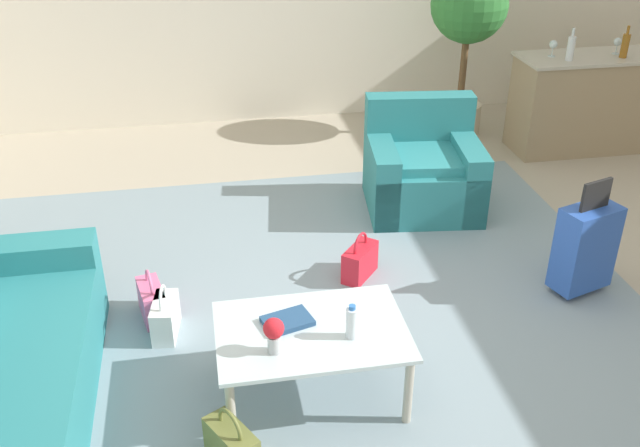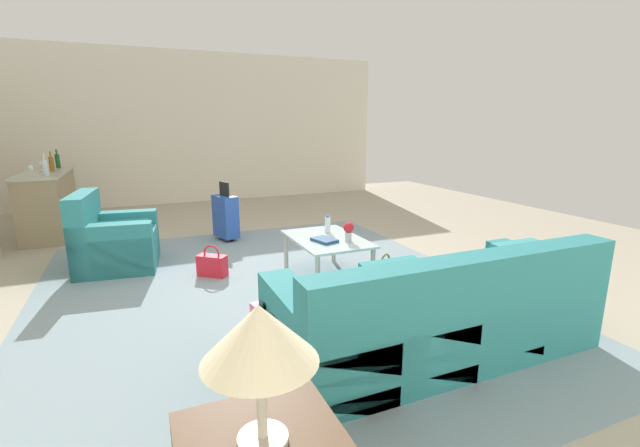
# 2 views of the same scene
# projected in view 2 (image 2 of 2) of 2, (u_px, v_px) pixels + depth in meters

# --- Properties ---
(ground_plane) EXTENTS (12.00, 12.00, 0.00)m
(ground_plane) POSITION_uv_depth(u_px,v_px,m) (272.00, 272.00, 4.88)
(ground_plane) COLOR #A89E89
(wall_right) EXTENTS (0.12, 8.00, 3.10)m
(wall_right) POSITION_uv_depth(u_px,v_px,m) (200.00, 128.00, 9.05)
(wall_right) COLOR silver
(wall_right) RESTS_ON ground
(area_rug) EXTENTS (5.20, 4.40, 0.01)m
(area_rug) POSITION_uv_depth(u_px,v_px,m) (271.00, 293.00, 4.26)
(area_rug) COLOR gray
(area_rug) RESTS_ON ground
(couch) EXTENTS (0.98, 2.38, 0.84)m
(couch) POSITION_uv_depth(u_px,v_px,m) (441.00, 318.00, 3.08)
(couch) COLOR teal
(couch) RESTS_ON ground
(armchair) EXTENTS (1.00, 0.94, 0.90)m
(armchair) POSITION_uv_depth(u_px,v_px,m) (111.00, 243.00, 4.98)
(armchair) COLOR teal
(armchair) RESTS_ON ground
(coffee_table) EXTENTS (1.04, 0.71, 0.45)m
(coffee_table) POSITION_uv_depth(u_px,v_px,m) (327.00, 243.00, 4.62)
(coffee_table) COLOR silver
(coffee_table) RESTS_ON ground
(water_bottle) EXTENTS (0.06, 0.06, 0.20)m
(water_bottle) POSITION_uv_depth(u_px,v_px,m) (328.00, 225.00, 4.80)
(water_bottle) COLOR silver
(water_bottle) RESTS_ON coffee_table
(coffee_table_book) EXTENTS (0.30, 0.25, 0.03)m
(coffee_table_book) POSITION_uv_depth(u_px,v_px,m) (324.00, 240.00, 4.47)
(coffee_table_book) COLOR navy
(coffee_table_book) RESTS_ON coffee_table
(flower_vase) EXTENTS (0.11, 0.11, 0.21)m
(flower_vase) POSITION_uv_depth(u_px,v_px,m) (349.00, 230.00, 4.44)
(flower_vase) COLOR #B2B7BC
(flower_vase) RESTS_ON coffee_table
(table_lamp) EXTENTS (0.40, 0.40, 0.52)m
(table_lamp) POSITION_uv_depth(u_px,v_px,m) (259.00, 337.00, 1.41)
(table_lamp) COLOR #ADA899
(table_lamp) RESTS_ON side_table
(bar_console) EXTENTS (1.89, 0.59, 0.95)m
(bar_console) POSITION_uv_depth(u_px,v_px,m) (49.00, 202.00, 6.54)
(bar_console) COLOR #937F60
(bar_console) RESTS_ON ground
(wine_glass_leftmost) EXTENTS (0.08, 0.08, 0.15)m
(wine_glass_leftmost) POSITION_uv_depth(u_px,v_px,m) (31.00, 169.00, 5.81)
(wine_glass_leftmost) COLOR silver
(wine_glass_leftmost) RESTS_ON bar_console
(wine_glass_left_of_centre) EXTENTS (0.08, 0.08, 0.15)m
(wine_glass_left_of_centre) POSITION_uv_depth(u_px,v_px,m) (42.00, 165.00, 6.40)
(wine_glass_left_of_centre) COLOR silver
(wine_glass_left_of_centre) RESTS_ON bar_console
(wine_glass_right_of_centre) EXTENTS (0.08, 0.08, 0.15)m
(wine_glass_right_of_centre) POSITION_uv_depth(u_px,v_px,m) (47.00, 161.00, 6.97)
(wine_glass_right_of_centre) COLOR silver
(wine_glass_right_of_centre) RESTS_ON bar_console
(wine_bottle_clear) EXTENTS (0.07, 0.07, 0.30)m
(wine_bottle_clear) POSITION_uv_depth(u_px,v_px,m) (45.00, 167.00, 5.96)
(wine_bottle_clear) COLOR silver
(wine_bottle_clear) RESTS_ON bar_console
(wine_bottle_amber) EXTENTS (0.07, 0.07, 0.30)m
(wine_bottle_amber) POSITION_uv_depth(u_px,v_px,m) (52.00, 164.00, 6.45)
(wine_bottle_amber) COLOR brown
(wine_bottle_amber) RESTS_ON bar_console
(wine_bottle_green) EXTENTS (0.07, 0.07, 0.30)m
(wine_bottle_green) POSITION_uv_depth(u_px,v_px,m) (58.00, 161.00, 6.96)
(wine_bottle_green) COLOR #194C23
(wine_bottle_green) RESTS_ON bar_console
(suitcase_blue) EXTENTS (0.45, 0.33, 0.85)m
(suitcase_blue) POSITION_uv_depth(u_px,v_px,m) (226.00, 216.00, 6.15)
(suitcase_blue) COLOR #2851AD
(suitcase_blue) RESTS_ON ground
(handbag_white) EXTENTS (0.18, 0.34, 0.36)m
(handbag_white) POSITION_uv_depth(u_px,v_px,m) (290.00, 306.00, 3.68)
(handbag_white) COLOR white
(handbag_white) RESTS_ON ground
(handbag_olive) EXTENTS (0.28, 0.35, 0.36)m
(handbag_olive) POSITION_uv_depth(u_px,v_px,m) (385.00, 275.00, 4.42)
(handbag_olive) COLOR olive
(handbag_olive) RESTS_ON ground
(handbag_pink) EXTENTS (0.20, 0.34, 0.36)m
(handbag_pink) POSITION_uv_depth(u_px,v_px,m) (271.00, 314.00, 3.52)
(handbag_pink) COLOR pink
(handbag_pink) RESTS_ON ground
(handbag_red) EXTENTS (0.31, 0.34, 0.36)m
(handbag_red) POSITION_uv_depth(u_px,v_px,m) (212.00, 265.00, 4.73)
(handbag_red) COLOR red
(handbag_red) RESTS_ON ground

